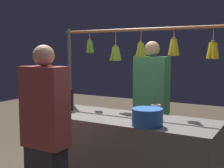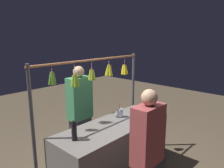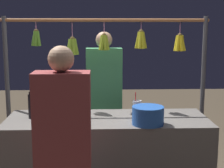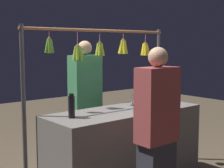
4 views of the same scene
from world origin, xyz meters
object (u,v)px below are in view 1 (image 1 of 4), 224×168
at_px(vendor_person, 151,111).
at_px(customer_person, 46,143).
at_px(blue_bucket, 147,117).
at_px(drink_cup, 156,111).
at_px(water_bottle, 71,100).

height_order(vendor_person, customer_person, vendor_person).
distance_m(blue_bucket, drink_cup, 0.33).
height_order(blue_bucket, drink_cup, drink_cup).
relative_size(water_bottle, customer_person, 0.15).
relative_size(blue_bucket, customer_person, 0.17).
relative_size(drink_cup, customer_person, 0.13).
relative_size(blue_bucket, drink_cup, 1.27).
height_order(water_bottle, drink_cup, water_bottle).
bearing_deg(blue_bucket, water_bottle, -13.05).
distance_m(water_bottle, customer_person, 0.89).
bearing_deg(vendor_person, customer_person, 78.68).
relative_size(vendor_person, customer_person, 1.04).
bearing_deg(water_bottle, blue_bucket, 166.95).
relative_size(drink_cup, vendor_person, 0.13).
distance_m(water_bottle, blue_bucket, 1.03).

